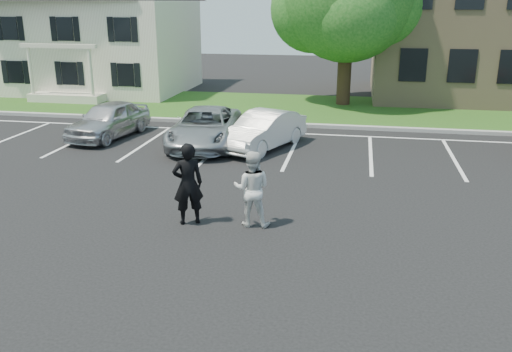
{
  "coord_description": "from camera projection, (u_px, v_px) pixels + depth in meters",
  "views": [
    {
      "loc": [
        2.25,
        -10.86,
        5.14
      ],
      "look_at": [
        0.0,
        1.0,
        1.25
      ],
      "focal_mm": 38.0,
      "sensor_mm": 36.0,
      "label": 1
    }
  ],
  "objects": [
    {
      "name": "ground_plane",
      "position": [
        248.0,
        242.0,
        12.13
      ],
      "size": [
        90.0,
        90.0,
        0.0
      ],
      "primitive_type": "plane",
      "color": "black",
      "rests_on": "ground"
    },
    {
      "name": "curb",
      "position": [
        303.0,
        125.0,
        23.33
      ],
      "size": [
        40.0,
        0.3,
        0.15
      ],
      "primitive_type": "cube",
      "color": "#969691",
      "rests_on": "ground"
    },
    {
      "name": "grass_strip",
      "position": [
        312.0,
        109.0,
        27.08
      ],
      "size": [
        44.0,
        8.0,
        0.08
      ],
      "primitive_type": "cube",
      "color": "#1C4D1C",
      "rests_on": "ground"
    },
    {
      "name": "stall_lines",
      "position": [
        332.0,
        146.0,
        20.25
      ],
      "size": [
        34.0,
        5.36,
        0.01
      ],
      "color": "white",
      "rests_on": "ground"
    },
    {
      "name": "house",
      "position": [
        100.0,
        25.0,
        31.95
      ],
      "size": [
        10.3,
        9.22,
        7.6
      ],
      "color": "beige",
      "rests_on": "ground"
    },
    {
      "name": "man_black_suit",
      "position": [
        188.0,
        184.0,
        12.9
      ],
      "size": [
        0.87,
        0.76,
        2.01
      ],
      "primitive_type": "imported",
      "rotation": [
        0.0,
        0.0,
        3.62
      ],
      "color": "black",
      "rests_on": "ground"
    },
    {
      "name": "man_white_shirt",
      "position": [
        252.0,
        189.0,
        12.82
      ],
      "size": [
        0.92,
        0.73,
        1.85
      ],
      "primitive_type": "imported",
      "rotation": [
        0.0,
        0.0,
        3.18
      ],
      "color": "silver",
      "rests_on": "ground"
    },
    {
      "name": "car_silver_west",
      "position": [
        109.0,
        120.0,
        21.36
      ],
      "size": [
        2.3,
        4.38,
        1.42
      ],
      "primitive_type": "imported",
      "rotation": [
        0.0,
        0.0,
        -0.15
      ],
      "color": "#B9B9BE",
      "rests_on": "ground"
    },
    {
      "name": "car_silver_minivan",
      "position": [
        205.0,
        127.0,
        20.13
      ],
      "size": [
        2.75,
        5.17,
        1.38
      ],
      "primitive_type": "imported",
      "rotation": [
        0.0,
        0.0,
        0.09
      ],
      "color": "#A0A3A7",
      "rests_on": "ground"
    },
    {
      "name": "car_white_sedan",
      "position": [
        263.0,
        130.0,
        19.75
      ],
      "size": [
        2.87,
        4.33,
        1.35
      ],
      "primitive_type": "imported",
      "rotation": [
        0.0,
        0.0,
        -0.39
      ],
      "color": "silver",
      "rests_on": "ground"
    }
  ]
}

